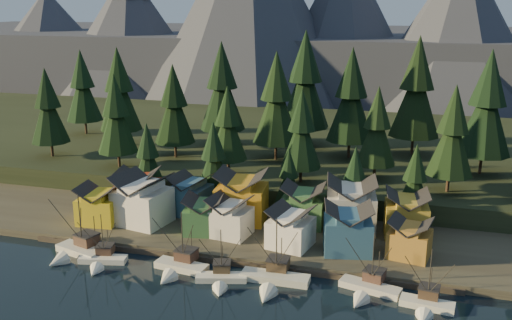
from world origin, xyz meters
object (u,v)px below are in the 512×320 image
(house_front_1, at_px, (142,198))
(house_back_0, at_px, (138,190))
(boat_4, at_px, (273,273))
(boat_6, at_px, (427,298))
(boat_2, at_px, (178,260))
(boat_0, at_px, (75,243))
(house_front_0, at_px, (99,203))
(house_back_1, at_px, (191,194))
(boat_3, at_px, (221,273))
(boat_5, at_px, (368,282))
(boat_1, at_px, (101,255))

(house_front_1, xyz_separation_m, house_back_0, (-3.92, 5.80, -0.51))
(boat_4, relative_size, boat_6, 1.23)
(boat_2, bearing_deg, boat_6, 5.76)
(boat_0, relative_size, boat_4, 0.99)
(boat_0, height_order, boat_2, boat_0)
(boat_2, relative_size, boat_6, 1.12)
(boat_4, height_order, boat_6, boat_4)
(boat_6, bearing_deg, boat_4, -175.81)
(boat_4, distance_m, house_front_1, 35.84)
(house_front_0, relative_size, house_back_1, 0.97)
(boat_3, distance_m, house_front_1, 29.56)
(boat_6, relative_size, house_front_1, 0.91)
(boat_5, bearing_deg, boat_0, -164.54)
(boat_3, distance_m, house_back_1, 30.08)
(boat_4, relative_size, house_back_1, 1.47)
(boat_2, xyz_separation_m, boat_3, (8.54, -1.81, -0.41))
(house_front_0, bearing_deg, boat_3, -31.46)
(boat_5, bearing_deg, boat_3, -157.69)
(boat_2, relative_size, boat_3, 1.18)
(boat_4, xyz_separation_m, house_back_0, (-35.70, 21.69, 4.23))
(boat_4, height_order, house_back_1, boat_4)
(boat_2, bearing_deg, boat_0, -174.42)
(house_front_0, height_order, house_back_0, house_back_0)
(boat_0, bearing_deg, house_front_0, 116.90)
(boat_5, height_order, house_front_0, boat_5)
(boat_1, relative_size, house_back_1, 1.14)
(boat_1, bearing_deg, boat_2, -8.27)
(boat_2, height_order, house_front_0, boat_2)
(boat_0, height_order, boat_5, boat_0)
(boat_0, distance_m, house_back_1, 26.97)
(boat_0, relative_size, boat_1, 1.28)
(boat_4, bearing_deg, boat_6, -3.55)
(boat_0, distance_m, boat_2, 21.09)
(boat_2, height_order, boat_6, boat_2)
(boat_1, distance_m, boat_5, 47.36)
(boat_2, relative_size, boat_4, 0.91)
(house_front_0, xyz_separation_m, house_back_1, (16.33, 9.83, 0.35))
(boat_2, bearing_deg, house_back_1, 114.41)
(boat_1, xyz_separation_m, house_front_1, (0.03, 16.89, 5.03))
(boat_1, distance_m, boat_4, 31.82)
(boat_3, height_order, house_front_0, house_front_0)
(boat_2, bearing_deg, boat_5, 10.07)
(boat_3, relative_size, boat_4, 0.77)
(boat_2, distance_m, house_back_0, 28.82)
(boat_3, xyz_separation_m, boat_6, (33.31, 0.38, 0.20))
(boat_5, bearing_deg, boat_6, -2.01)
(boat_1, bearing_deg, boat_6, -12.59)
(boat_3, distance_m, boat_4, 8.84)
(house_back_0, height_order, house_back_1, house_back_0)
(boat_1, xyz_separation_m, boat_2, (14.62, 0.99, 0.40))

